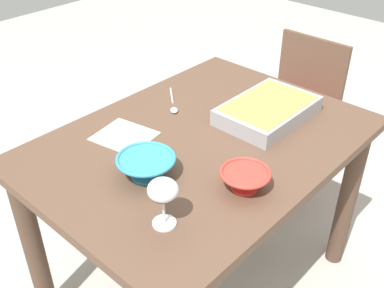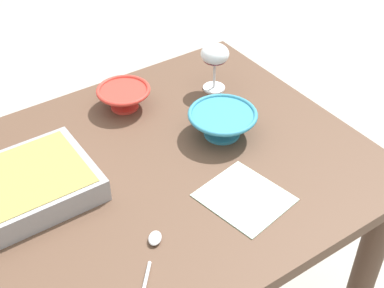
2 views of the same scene
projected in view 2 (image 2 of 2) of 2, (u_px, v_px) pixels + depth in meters
name	position (u px, v px, depth m)	size (l,w,h in m)	color
dining_table	(140.00, 213.00, 1.49)	(1.23, 0.90, 0.78)	brown
wine_glass	(215.00, 57.00, 1.65)	(0.09, 0.09, 0.16)	white
casserole_dish	(14.00, 190.00, 1.31)	(0.39, 0.26, 0.07)	#99999E
mixing_bowl	(124.00, 96.00, 1.62)	(0.16, 0.16, 0.07)	red
small_bowl	(222.00, 122.00, 1.51)	(0.19, 0.19, 0.08)	teal
serving_spoon	(152.00, 253.00, 1.20)	(0.16, 0.18, 0.01)	silver
napkin	(244.00, 197.00, 1.34)	(0.18, 0.20, 0.00)	#B2CCB7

